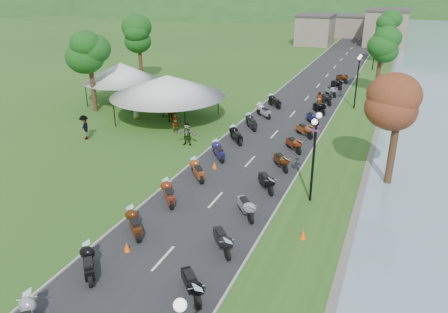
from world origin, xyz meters
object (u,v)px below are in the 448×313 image
(vendor_tent_main, at_px, (168,98))
(pedestrian_a, at_px, (176,132))
(pedestrian_b, at_px, (165,117))
(pedestrian_c, at_px, (86,139))

(vendor_tent_main, xyz_separation_m, pedestrian_a, (2.05, -2.56, -2.00))
(vendor_tent_main, distance_m, pedestrian_b, 2.28)
(pedestrian_a, bearing_deg, vendor_tent_main, 82.21)
(vendor_tent_main, distance_m, pedestrian_a, 3.84)
(vendor_tent_main, xyz_separation_m, pedestrian_b, (-0.84, 0.71, -2.00))
(pedestrian_c, bearing_deg, pedestrian_a, 73.77)
(pedestrian_a, height_order, pedestrian_b, pedestrian_a)
(pedestrian_b, xyz_separation_m, pedestrian_c, (-2.84, -7.43, 0.00))
(vendor_tent_main, bearing_deg, pedestrian_c, -118.69)
(vendor_tent_main, height_order, pedestrian_c, vendor_tent_main)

